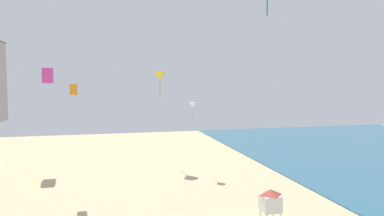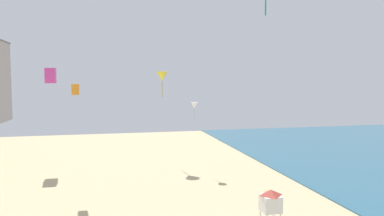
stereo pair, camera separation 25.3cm
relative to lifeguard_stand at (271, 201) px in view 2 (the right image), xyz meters
name	(u,v)px [view 2 (the right image)]	position (x,y,z in m)	size (l,w,h in m)	color
lifeguard_stand	(271,201)	(0.00, 0.00, 0.00)	(1.10, 1.10, 2.55)	white
kite_orange_box	(75,89)	(-12.51, 13.72, 6.59)	(0.62, 0.62, 0.97)	orange
kite_white_delta	(194,105)	(-0.77, 17.01, 4.78)	(0.79, 0.79, 1.79)	white
kite_yellow_delta_2	(162,76)	(-3.38, 22.95, 7.96)	(1.35, 1.35, 3.07)	yellow
kite_magenta_box	(50,76)	(-16.19, 23.84, 8.01)	(1.11, 1.11, 1.75)	#DB3D9E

